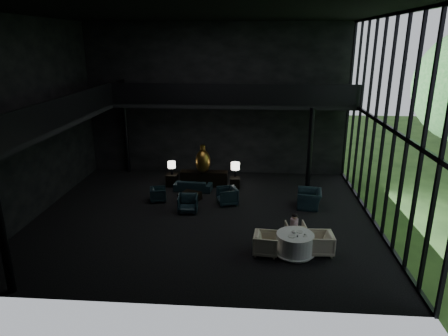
# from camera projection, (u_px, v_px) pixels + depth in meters

# --- Properties ---
(floor) EXTENTS (14.00, 12.00, 0.02)m
(floor) POSITION_uv_depth(u_px,v_px,m) (204.00, 216.00, 16.83)
(floor) COLOR black
(floor) RESTS_ON ground
(ceiling) EXTENTS (14.00, 12.00, 0.02)m
(ceiling) POSITION_uv_depth(u_px,v_px,m) (201.00, 13.00, 14.40)
(ceiling) COLOR black
(ceiling) RESTS_ON ground
(wall_back) EXTENTS (14.00, 0.04, 8.00)m
(wall_back) POSITION_uv_depth(u_px,v_px,m) (217.00, 101.00, 21.31)
(wall_back) COLOR black
(wall_back) RESTS_ON ground
(wall_front) EXTENTS (14.00, 0.04, 8.00)m
(wall_front) POSITION_uv_depth(u_px,v_px,m) (173.00, 169.00, 9.91)
(wall_front) COLOR black
(wall_front) RESTS_ON ground
(wall_left) EXTENTS (0.04, 12.00, 8.00)m
(wall_left) POSITION_uv_depth(u_px,v_px,m) (31.00, 120.00, 16.11)
(wall_left) COLOR black
(wall_left) RESTS_ON ground
(curtain_wall) EXTENTS (0.20, 12.00, 8.00)m
(curtain_wall) POSITION_uv_depth(u_px,v_px,m) (385.00, 125.00, 15.12)
(curtain_wall) COLOR black
(curtain_wall) RESTS_ON ground
(mezzanine_left) EXTENTS (2.00, 12.00, 0.25)m
(mezzanine_left) POSITION_uv_depth(u_px,v_px,m) (55.00, 120.00, 16.04)
(mezzanine_left) COLOR black
(mezzanine_left) RESTS_ON wall_left
(mezzanine_back) EXTENTS (12.00, 2.00, 0.25)m
(mezzanine_back) POSITION_uv_depth(u_px,v_px,m) (234.00, 104.00, 20.29)
(mezzanine_back) COLOR black
(mezzanine_back) RESTS_ON wall_back
(railing_left) EXTENTS (0.06, 12.00, 1.00)m
(railing_left) POSITION_uv_depth(u_px,v_px,m) (77.00, 106.00, 15.78)
(railing_left) COLOR black
(railing_left) RESTS_ON mezzanine_left
(railing_back) EXTENTS (12.00, 0.06, 1.00)m
(railing_back) POSITION_uv_depth(u_px,v_px,m) (234.00, 94.00, 19.16)
(railing_back) COLOR black
(railing_back) RESTS_ON mezzanine_back
(column_sw) EXTENTS (0.24, 0.24, 4.00)m
(column_sw) POSITION_uv_depth(u_px,v_px,m) (1.00, 230.00, 11.16)
(column_sw) COLOR black
(column_sw) RESTS_ON floor
(column_nw) EXTENTS (0.24, 0.24, 4.00)m
(column_nw) POSITION_uv_depth(u_px,v_px,m) (126.00, 137.00, 21.99)
(column_nw) COLOR black
(column_nw) RESTS_ON floor
(column_ne) EXTENTS (0.24, 0.24, 4.00)m
(column_ne) POSITION_uv_depth(u_px,v_px,m) (310.00, 148.00, 19.68)
(column_ne) COLOR black
(column_ne) RESTS_ON floor
(console) EXTENTS (2.40, 0.54, 0.76)m
(console) POSITION_uv_depth(u_px,v_px,m) (204.00, 178.00, 20.25)
(console) COLOR black
(console) RESTS_ON floor
(bronze_urn) EXTENTS (0.75, 0.75, 1.40)m
(bronze_urn) POSITION_uv_depth(u_px,v_px,m) (203.00, 161.00, 19.75)
(bronze_urn) COLOR brown
(bronze_urn) RESTS_ON console
(side_table_left) EXTENTS (0.56, 0.56, 0.61)m
(side_table_left) POSITION_uv_depth(u_px,v_px,m) (172.00, 180.00, 20.24)
(side_table_left) COLOR black
(side_table_left) RESTS_ON floor
(table_lamp_left) EXTENTS (0.40, 0.40, 0.66)m
(table_lamp_left) POSITION_uv_depth(u_px,v_px,m) (172.00, 165.00, 20.03)
(table_lamp_left) COLOR black
(table_lamp_left) RESTS_ON side_table_left
(side_table_right) EXTENTS (0.48, 0.48, 0.53)m
(side_table_right) POSITION_uv_depth(u_px,v_px,m) (235.00, 183.00, 19.98)
(side_table_right) COLOR black
(side_table_right) RESTS_ON floor
(table_lamp_right) EXTENTS (0.44, 0.44, 0.73)m
(table_lamp_right) POSITION_uv_depth(u_px,v_px,m) (235.00, 167.00, 19.93)
(table_lamp_right) COLOR black
(table_lamp_right) RESTS_ON side_table_right
(sofa) EXTENTS (1.66, 0.60, 0.64)m
(sofa) POSITION_uv_depth(u_px,v_px,m) (193.00, 184.00, 19.57)
(sofa) COLOR black
(sofa) RESTS_ON floor
(lounge_armchair_west) EXTENTS (0.74, 0.77, 0.66)m
(lounge_armchair_west) POSITION_uv_depth(u_px,v_px,m) (158.00, 194.00, 18.28)
(lounge_armchair_west) COLOR black
(lounge_armchair_west) RESTS_ON floor
(lounge_armchair_east) EXTENTS (1.11, 1.14, 0.95)m
(lounge_armchair_east) POSITION_uv_depth(u_px,v_px,m) (227.00, 194.00, 17.91)
(lounge_armchair_east) COLOR black
(lounge_armchair_east) RESTS_ON floor
(lounge_armchair_south) EXTENTS (0.94, 0.89, 0.91)m
(lounge_armchair_south) POSITION_uv_depth(u_px,v_px,m) (188.00, 202.00, 17.07)
(lounge_armchair_south) COLOR black
(lounge_armchair_south) RESTS_ON floor
(window_armchair) EXTENTS (1.00, 1.39, 1.13)m
(window_armchair) POSITION_uv_depth(u_px,v_px,m) (309.00, 195.00, 17.56)
(window_armchair) COLOR black
(window_armchair) RESTS_ON floor
(coffee_table) EXTENTS (1.09, 1.09, 0.37)m
(coffee_table) POSITION_uv_depth(u_px,v_px,m) (190.00, 197.00, 18.37)
(coffee_table) COLOR black
(coffee_table) RESTS_ON floor
(dining_table) EXTENTS (1.46, 1.46, 0.75)m
(dining_table) POSITION_uv_depth(u_px,v_px,m) (295.00, 245.00, 13.74)
(dining_table) COLOR white
(dining_table) RESTS_ON floor
(dining_chair_north) EXTENTS (0.71, 0.67, 0.67)m
(dining_chair_north) POSITION_uv_depth(u_px,v_px,m) (295.00, 231.00, 14.75)
(dining_chair_north) COLOR beige
(dining_chair_north) RESTS_ON floor
(dining_chair_east) EXTENTS (0.88, 0.93, 0.92)m
(dining_chair_east) POSITION_uv_depth(u_px,v_px,m) (321.00, 241.00, 13.72)
(dining_chair_east) COLOR beige
(dining_chair_east) RESTS_ON floor
(dining_chair_west) EXTENTS (0.92, 0.97, 0.92)m
(dining_chair_west) POSITION_uv_depth(u_px,v_px,m) (266.00, 242.00, 13.69)
(dining_chair_west) COLOR beige
(dining_chair_west) RESTS_ON floor
(child) EXTENTS (0.29, 0.29, 0.62)m
(child) POSITION_uv_depth(u_px,v_px,m) (294.00, 221.00, 14.55)
(child) COLOR #CD84A8
(child) RESTS_ON dining_chair_north
(plate_a) EXTENTS (0.31, 0.31, 0.02)m
(plate_a) POSITION_uv_depth(u_px,v_px,m) (292.00, 236.00, 13.44)
(plate_a) COLOR white
(plate_a) RESTS_ON dining_table
(plate_b) EXTENTS (0.29, 0.29, 0.02)m
(plate_b) POSITION_uv_depth(u_px,v_px,m) (300.00, 232.00, 13.75)
(plate_b) COLOR white
(plate_b) RESTS_ON dining_table
(saucer) EXTENTS (0.19, 0.19, 0.01)m
(saucer) POSITION_uv_depth(u_px,v_px,m) (305.00, 236.00, 13.46)
(saucer) COLOR white
(saucer) RESTS_ON dining_table
(coffee_cup) EXTENTS (0.10, 0.10, 0.07)m
(coffee_cup) POSITION_uv_depth(u_px,v_px,m) (305.00, 234.00, 13.51)
(coffee_cup) COLOR white
(coffee_cup) RESTS_ON saucer
(cereal_bowl) EXTENTS (0.16, 0.16, 0.08)m
(cereal_bowl) POSITION_uv_depth(u_px,v_px,m) (294.00, 232.00, 13.68)
(cereal_bowl) COLOR white
(cereal_bowl) RESTS_ON dining_table
(cream_pot) EXTENTS (0.07, 0.07, 0.06)m
(cream_pot) POSITION_uv_depth(u_px,v_px,m) (297.00, 236.00, 13.40)
(cream_pot) COLOR #99999E
(cream_pot) RESTS_ON dining_table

